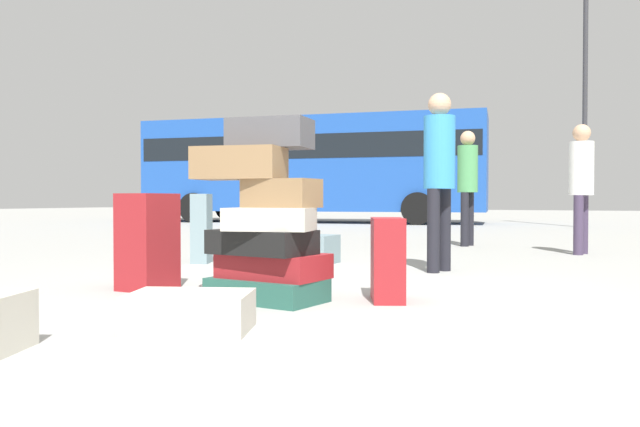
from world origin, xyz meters
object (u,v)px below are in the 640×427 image
suitcase_slate_right_side (302,249)px  suitcase_slate_foreground_near (201,228)px  person_tourist_with_camera (439,166)px  suitcase_tower (265,219)px  lamp_post (585,57)px  suitcase_cream_behind_tower (190,312)px  suitcase_maroon_foreground_far (388,259)px  parked_bus (312,163)px  person_passerby_in_red (467,178)px  person_bearded_onlooker (581,177)px  suitcase_maroon_upright_blue (148,241)px

suitcase_slate_right_side → suitcase_slate_foreground_near: (-1.00, -0.48, 0.22)m
person_tourist_with_camera → suitcase_tower: bearing=-1.9°
lamp_post → suitcase_cream_behind_tower: bearing=-95.6°
suitcase_maroon_foreground_far → parked_bus: (-6.99, 13.46, 1.55)m
suitcase_slate_right_side → suitcase_cream_behind_tower: suitcase_slate_right_side is taller
suitcase_maroon_foreground_far → suitcase_cream_behind_tower: suitcase_maroon_foreground_far is taller
person_passerby_in_red → parked_bus: (-6.42, 8.07, 0.81)m
suitcase_tower → person_bearded_onlooker: (1.82, 4.87, 0.41)m
person_bearded_onlooker → lamp_post: (-0.27, 8.50, 3.29)m
parked_bus → suitcase_maroon_foreground_far: bearing=-71.3°
suitcase_maroon_foreground_far → suitcase_cream_behind_tower: size_ratio=0.90×
suitcase_maroon_upright_blue → suitcase_slate_foreground_near: bearing=115.0°
suitcase_tower → suitcase_maroon_upright_blue: suitcase_tower is taller
suitcase_slate_right_side → suitcase_tower: bearing=-68.7°
suitcase_maroon_upright_blue → suitcase_maroon_foreground_far: bearing=8.9°
lamp_post → person_passerby_in_red: bearing=-99.9°
suitcase_maroon_upright_blue → person_bearded_onlooker: person_bearded_onlooker is taller
suitcase_slate_right_side → person_bearded_onlooker: size_ratio=0.44×
suitcase_slate_foreground_near → parked_bus: bearing=87.7°
suitcase_maroon_foreground_far → person_tourist_with_camera: size_ratio=0.33×
suitcase_maroon_foreground_far → suitcase_slate_foreground_near: bearing=125.8°
suitcase_maroon_foreground_far → suitcase_cream_behind_tower: 1.53m
suitcase_tower → parked_bus: 15.18m
person_bearded_onlooker → person_passerby_in_red: bearing=-105.1°
suitcase_slate_right_side → parked_bus: (-5.30, 11.37, 1.68)m
suitcase_tower → suitcase_maroon_upright_blue: bearing=175.8°
lamp_post → suitcase_slate_right_side: bearing=-102.7°
suitcase_slate_right_side → suitcase_maroon_upright_blue: bearing=-93.6°
suitcase_maroon_upright_blue → person_tourist_with_camera: 2.82m
suitcase_tower → suitcase_maroon_foreground_far: suitcase_tower is taller
suitcase_maroon_upright_blue → lamp_post: bearing=79.9°
suitcase_slate_right_side → person_bearded_onlooker: bearing=42.5°
suitcase_tower → person_passerby_in_red: 5.74m
suitcase_slate_foreground_near → person_tourist_with_camera: (2.58, 0.26, 0.64)m
suitcase_cream_behind_tower → person_tourist_with_camera: person_tourist_with_camera is taller
suitcase_slate_right_side → suitcase_slate_foreground_near: size_ratio=0.96×
suitcase_cream_behind_tower → lamp_post: (1.40, 14.42, 4.17)m
suitcase_maroon_foreground_far → suitcase_maroon_upright_blue: 1.88m
suitcase_slate_foreground_near → person_tourist_with_camera: person_tourist_with_camera is taller
suitcase_maroon_foreground_far → suitcase_slate_foreground_near: 3.14m
suitcase_maroon_foreground_far → suitcase_maroon_upright_blue: suitcase_maroon_upright_blue is taller
person_bearded_onlooker → parked_bus: size_ratio=0.15×
suitcase_tower → suitcase_maroon_upright_blue: 1.10m
suitcase_slate_right_side → lamp_post: size_ratio=0.11×
suitcase_slate_right_side → person_tourist_with_camera: (1.58, -0.22, 0.86)m
person_tourist_with_camera → lamp_post: size_ratio=0.26×
person_tourist_with_camera → suitcase_slate_right_side: bearing=-83.1°
parked_bus → suitcase_cream_behind_tower: bearing=-75.5°
suitcase_slate_right_side → person_passerby_in_red: bearing=71.8°
suitcase_maroon_upright_blue → parked_bus: parked_bus is taller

